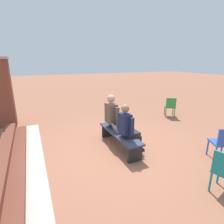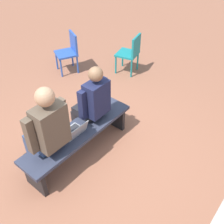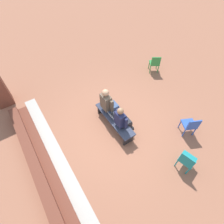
{
  "view_description": "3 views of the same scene",
  "coord_description": "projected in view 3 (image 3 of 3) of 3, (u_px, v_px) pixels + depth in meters",
  "views": [
    {
      "loc": [
        -3.82,
        1.9,
        2.29
      ],
      "look_at": [
        0.34,
        -0.05,
        0.97
      ],
      "focal_mm": 28.0,
      "sensor_mm": 36.0,
      "label": 1
    },
    {
      "loc": [
        1.84,
        1.9,
        2.94
      ],
      "look_at": [
        -0.34,
        0.11,
        0.66
      ],
      "focal_mm": 42.0,
      "sensor_mm": 36.0,
      "label": 2
    },
    {
      "loc": [
        -2.87,
        1.9,
        5.11
      ],
      "look_at": [
        -0.04,
        0.03,
        1.02
      ],
      "focal_mm": 28.0,
      "sensor_mm": 36.0,
      "label": 3
    }
  ],
  "objects": [
    {
      "name": "plastic_chair_foreground",
      "position": [
        187.0,
        160.0,
        4.89
      ],
      "size": [
        0.51,
        0.51,
        0.84
      ],
      "color": "teal",
      "rests_on": "ground"
    },
    {
      "name": "person_adult",
      "position": [
        109.0,
        103.0,
        5.92
      ],
      "size": [
        0.58,
        0.73,
        1.41
      ],
      "color": "#384C75",
      "rests_on": "ground"
    },
    {
      "name": "ground_plane",
      "position": [
        112.0,
        129.0,
        6.13
      ],
      "size": [
        60.0,
        60.0,
        0.0
      ],
      "primitive_type": "plane",
      "color": "#9E6047"
    },
    {
      "name": "person_student",
      "position": [
        122.0,
        120.0,
        5.52
      ],
      "size": [
        0.52,
        0.65,
        1.31
      ],
      "color": "#232328",
      "rests_on": "ground"
    },
    {
      "name": "plastic_chair_by_pillar",
      "position": [
        191.0,
        125.0,
        5.66
      ],
      "size": [
        0.56,
        0.56,
        0.84
      ],
      "color": "#2D56B7",
      "rests_on": "ground"
    },
    {
      "name": "concrete_strip",
      "position": [
        57.0,
        157.0,
        5.47
      ],
      "size": [
        5.86,
        0.4,
        0.01
      ],
      "primitive_type": "cube",
      "color": "#B7B2A8",
      "rests_on": "ground"
    },
    {
      "name": "brick_steps",
      "position": [
        39.0,
        165.0,
        5.18
      ],
      "size": [
        5.06,
        0.6,
        0.3
      ],
      "color": "brown",
      "rests_on": "ground"
    },
    {
      "name": "plastic_chair_mid_courtyard",
      "position": [
        155.0,
        63.0,
        7.85
      ],
      "size": [
        0.58,
        0.58,
        0.84
      ],
      "color": "#2D893D",
      "rests_on": "ground"
    },
    {
      "name": "bench",
      "position": [
        114.0,
        120.0,
        5.95
      ],
      "size": [
        1.8,
        0.44,
        0.45
      ],
      "color": "#33384C",
      "rests_on": "ground"
    },
    {
      "name": "laptop",
      "position": [
        113.0,
        116.0,
        5.88
      ],
      "size": [
        0.32,
        0.29,
        0.21
      ],
      "color": "#9EA0A5",
      "rests_on": "bench"
    }
  ]
}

